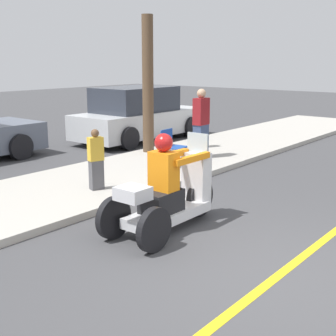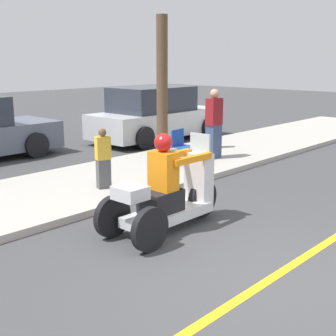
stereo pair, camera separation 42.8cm
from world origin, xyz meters
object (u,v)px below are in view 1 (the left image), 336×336
object	(u,v)px
motorcycle_trike	(168,196)
parked_car_lot_left	(139,115)
folding_chair_curbside	(171,144)
spectator_end_of_line	(201,125)
spectator_with_child	(96,161)
tree_trunk	(148,85)

from	to	relation	value
motorcycle_trike	parked_car_lot_left	size ratio (longest dim) A/B	0.49
folding_chair_curbside	parked_car_lot_left	xyz separation A→B (m)	(2.61, 3.36, 0.13)
spectator_end_of_line	spectator_with_child	distance (m)	3.51
motorcycle_trike	tree_trunk	world-z (taller)	tree_trunk
spectator_end_of_line	tree_trunk	xyz separation A→B (m)	(-0.24, 1.46, 0.89)
spectator_end_of_line	parked_car_lot_left	xyz separation A→B (m)	(1.39, 3.28, -0.15)
parked_car_lot_left	tree_trunk	bearing A→B (deg)	-131.75
folding_chair_curbside	tree_trunk	distance (m)	2.17
motorcycle_trike	spectator_end_of_line	distance (m)	4.65
spectator_with_child	folding_chair_curbside	bearing A→B (deg)	2.20
folding_chair_curbside	spectator_with_child	bearing A→B (deg)	-177.80
motorcycle_trike	spectator_with_child	bearing A→B (deg)	75.83
folding_chair_curbside	parked_car_lot_left	world-z (taller)	parked_car_lot_left
spectator_end_of_line	parked_car_lot_left	distance (m)	3.57
folding_chair_curbside	tree_trunk	xyz separation A→B (m)	(0.99, 1.53, 1.18)
parked_car_lot_left	tree_trunk	xyz separation A→B (m)	(-1.63, -1.82, 1.05)
motorcycle_trike	parked_car_lot_left	xyz separation A→B (m)	(5.42, 5.55, 0.24)
parked_car_lot_left	folding_chair_curbside	bearing A→B (deg)	-127.92
spectator_with_child	folding_chair_curbside	size ratio (longest dim) A/B	1.35
spectator_end_of_line	folding_chair_curbside	world-z (taller)	spectator_end_of_line
motorcycle_trike	folding_chair_curbside	world-z (taller)	motorcycle_trike
motorcycle_trike	spectator_end_of_line	bearing A→B (deg)	29.38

